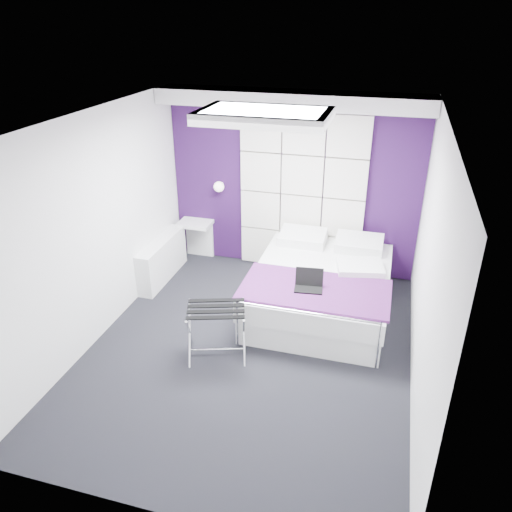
{
  "coord_description": "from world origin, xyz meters",
  "views": [
    {
      "loc": [
        1.34,
        -4.49,
        3.54
      ],
      "look_at": [
        -0.02,
        0.35,
        1.04
      ],
      "focal_mm": 35.0,
      "sensor_mm": 36.0,
      "label": 1
    }
  ],
  "objects_px": {
    "nightstand": "(195,223)",
    "bed": "(321,288)",
    "laptop": "(309,283)",
    "radiator": "(162,259)",
    "wall_lamp": "(220,186)",
    "luggage_rack": "(217,332)"
  },
  "relations": [
    {
      "from": "bed",
      "to": "nightstand",
      "type": "height_order",
      "value": "bed"
    },
    {
      "from": "nightstand",
      "to": "bed",
      "type": "bearing_deg",
      "value": -23.94
    },
    {
      "from": "luggage_rack",
      "to": "laptop",
      "type": "relative_size",
      "value": 1.92
    },
    {
      "from": "bed",
      "to": "laptop",
      "type": "bearing_deg",
      "value": -97.78
    },
    {
      "from": "wall_lamp",
      "to": "bed",
      "type": "height_order",
      "value": "wall_lamp"
    },
    {
      "from": "wall_lamp",
      "to": "laptop",
      "type": "height_order",
      "value": "wall_lamp"
    },
    {
      "from": "nightstand",
      "to": "laptop",
      "type": "height_order",
      "value": "laptop"
    },
    {
      "from": "bed",
      "to": "nightstand",
      "type": "relative_size",
      "value": 4.26
    },
    {
      "from": "radiator",
      "to": "bed",
      "type": "distance_m",
      "value": 2.34
    },
    {
      "from": "radiator",
      "to": "bed",
      "type": "bearing_deg",
      "value": -5.09
    },
    {
      "from": "luggage_rack",
      "to": "wall_lamp",
      "type": "bearing_deg",
      "value": 89.99
    },
    {
      "from": "wall_lamp",
      "to": "nightstand",
      "type": "xyz_separation_m",
      "value": [
        -0.4,
        -0.04,
        -0.62
      ]
    },
    {
      "from": "nightstand",
      "to": "luggage_rack",
      "type": "relative_size",
      "value": 0.79
    },
    {
      "from": "wall_lamp",
      "to": "laptop",
      "type": "xyz_separation_m",
      "value": [
        1.62,
        -1.49,
        -0.57
      ]
    },
    {
      "from": "wall_lamp",
      "to": "nightstand",
      "type": "relative_size",
      "value": 0.3
    },
    {
      "from": "radiator",
      "to": "luggage_rack",
      "type": "height_order",
      "value": "luggage_rack"
    },
    {
      "from": "wall_lamp",
      "to": "nightstand",
      "type": "distance_m",
      "value": 0.74
    },
    {
      "from": "bed",
      "to": "luggage_rack",
      "type": "xyz_separation_m",
      "value": [
        -0.96,
        -1.28,
        -0.0
      ]
    },
    {
      "from": "radiator",
      "to": "luggage_rack",
      "type": "distance_m",
      "value": 2.02
    },
    {
      "from": "bed",
      "to": "wall_lamp",
      "type": "bearing_deg",
      "value": 150.19
    },
    {
      "from": "laptop",
      "to": "radiator",
      "type": "bearing_deg",
      "value": 155.43
    },
    {
      "from": "bed",
      "to": "luggage_rack",
      "type": "relative_size",
      "value": 3.36
    }
  ]
}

